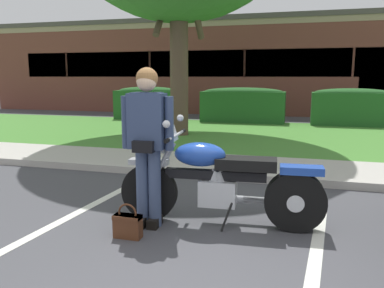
% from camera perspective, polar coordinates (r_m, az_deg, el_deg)
% --- Properties ---
extents(curb_strip, '(60.00, 0.20, 0.12)m').
position_cam_1_polar(curb_strip, '(6.10, 11.28, -5.02)').
color(curb_strip, '#B7B2A8').
rests_on(curb_strip, ground).
extents(concrete_walk, '(60.00, 1.50, 0.08)m').
position_cam_1_polar(concrete_walk, '(6.93, 11.83, -3.42)').
color(concrete_walk, '#B7B2A8').
rests_on(concrete_walk, ground).
extents(grass_lawn, '(60.00, 6.02, 0.06)m').
position_cam_1_polar(grass_lawn, '(10.62, 13.23, 1.08)').
color(grass_lawn, '#478433').
rests_on(grass_lawn, ground).
extents(stall_stripe_0, '(0.51, 4.39, 0.01)m').
position_cam_1_polar(stall_stripe_0, '(4.24, -24.52, -13.32)').
color(stall_stripe_0, silver).
rests_on(stall_stripe_0, ground).
extents(stall_stripe_1, '(0.51, 4.39, 0.01)m').
position_cam_1_polar(stall_stripe_1, '(3.35, 17.18, -19.23)').
color(stall_stripe_1, silver).
rests_on(stall_stripe_1, ground).
extents(motorcycle, '(2.24, 0.82, 1.26)m').
position_cam_1_polar(motorcycle, '(4.22, 5.17, -5.54)').
color(motorcycle, black).
rests_on(motorcycle, ground).
extents(rider_person, '(0.57, 0.31, 1.70)m').
position_cam_1_polar(rider_person, '(4.12, -6.56, 1.19)').
color(rider_person, black).
rests_on(rider_person, ground).
extents(handbag, '(0.28, 0.13, 0.36)m').
position_cam_1_polar(handbag, '(4.04, -9.44, -11.52)').
color(handbag, '#562D19').
rests_on(handbag, ground).
extents(hedge_left, '(2.41, 0.90, 1.24)m').
position_cam_1_polar(hedge_left, '(14.40, -6.41, 6.03)').
color(hedge_left, '#235623').
rests_on(hedge_left, ground).
extents(hedge_center_left, '(2.83, 0.90, 1.24)m').
position_cam_1_polar(hedge_center_left, '(13.49, 7.47, 5.75)').
color(hedge_center_left, '#235623').
rests_on(hedge_center_left, ground).
extents(hedge_center_right, '(2.44, 0.90, 1.24)m').
position_cam_1_polar(hedge_center_right, '(13.45, 22.33, 5.08)').
color(hedge_center_right, '#235623').
rests_on(hedge_center_right, ground).
extents(brick_building, '(24.73, 8.45, 4.09)m').
position_cam_1_polar(brick_building, '(20.50, 9.37, 11.01)').
color(brick_building, brown).
rests_on(brick_building, ground).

